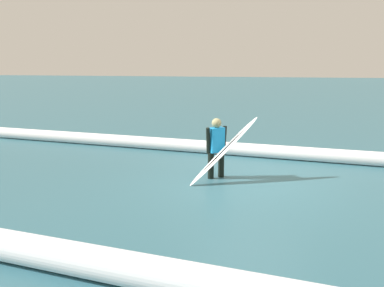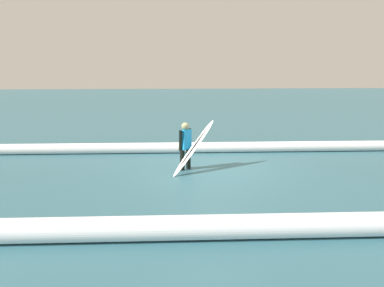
{
  "view_description": "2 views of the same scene",
  "coord_description": "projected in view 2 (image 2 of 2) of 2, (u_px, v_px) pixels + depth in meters",
  "views": [
    {
      "loc": [
        -1.0,
        8.48,
        2.56
      ],
      "look_at": [
        1.11,
        0.63,
        0.95
      ],
      "focal_mm": 36.96,
      "sensor_mm": 36.0,
      "label": 1
    },
    {
      "loc": [
        1.88,
        10.18,
        2.66
      ],
      "look_at": [
        0.73,
        1.09,
        1.0
      ],
      "focal_mm": 34.05,
      "sensor_mm": 36.0,
      "label": 2
    }
  ],
  "objects": [
    {
      "name": "surfboard",
      "position": [
        194.0,
        147.0,
        10.41
      ],
      "size": [
        1.46,
        1.28,
        1.44
      ],
      "color": "white",
      "rests_on": "ground_plane"
    },
    {
      "name": "surfer",
      "position": [
        185.0,
        144.0,
        10.61
      ],
      "size": [
        0.4,
        0.51,
        1.39
      ],
      "rotation": [
        0.0,
        0.0,
        0.76
      ],
      "color": "black",
      "rests_on": "ground_plane"
    },
    {
      "name": "wave_crest_foreground",
      "position": [
        136.0,
        148.0,
        12.99
      ],
      "size": [
        23.23,
        2.1,
        0.38
      ],
      "primitive_type": "cylinder",
      "rotation": [
        0.0,
        1.57,
        -0.07
      ],
      "color": "white",
      "rests_on": "ground_plane"
    },
    {
      "name": "ground_plane",
      "position": [
        212.0,
        170.0,
        10.64
      ],
      "size": [
        161.6,
        161.6,
        0.0
      ],
      "primitive_type": "plane",
      "color": "#316270"
    },
    {
      "name": "wave_crest_midground",
      "position": [
        157.0,
        228.0,
        6.02
      ],
      "size": [
        22.34,
        2.19,
        0.42
      ],
      "primitive_type": "cylinder",
      "rotation": [
        0.0,
        1.57,
        -0.08
      ],
      "color": "white",
      "rests_on": "ground_plane"
    }
  ]
}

